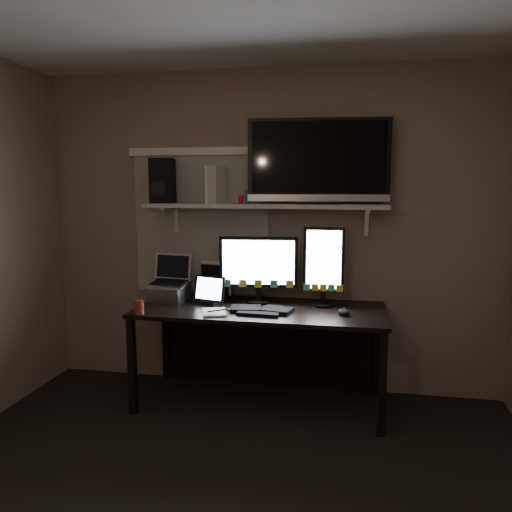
% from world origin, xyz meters
% --- Properties ---
extents(back_wall, '(3.60, 0.00, 3.60)m').
position_xyz_m(back_wall, '(0.00, 1.80, 1.25)').
color(back_wall, '#816D5D').
rests_on(back_wall, floor).
extents(window_blinds, '(1.10, 0.02, 1.10)m').
position_xyz_m(window_blinds, '(-0.55, 1.79, 1.30)').
color(window_blinds, '#B2B0A0').
rests_on(window_blinds, back_wall).
extents(desk, '(1.80, 0.75, 0.73)m').
position_xyz_m(desk, '(0.00, 1.55, 0.55)').
color(desk, black).
rests_on(desk, floor).
extents(wall_shelf, '(1.80, 0.35, 0.03)m').
position_xyz_m(wall_shelf, '(0.00, 1.62, 1.46)').
color(wall_shelf, '#B7B7B2').
rests_on(wall_shelf, back_wall).
extents(monitor_landscape, '(0.59, 0.13, 0.52)m').
position_xyz_m(monitor_landscape, '(-0.04, 1.58, 0.99)').
color(monitor_landscape, black).
rests_on(monitor_landscape, desk).
extents(monitor_portrait, '(0.30, 0.06, 0.60)m').
position_xyz_m(monitor_portrait, '(0.45, 1.57, 1.03)').
color(monitor_portrait, black).
rests_on(monitor_portrait, desk).
extents(keyboard, '(0.45, 0.19, 0.03)m').
position_xyz_m(keyboard, '(0.02, 1.33, 0.74)').
color(keyboard, black).
rests_on(keyboard, desk).
extents(mouse, '(0.11, 0.13, 0.04)m').
position_xyz_m(mouse, '(0.60, 1.34, 0.75)').
color(mouse, black).
rests_on(mouse, desk).
extents(notepad, '(0.22, 0.26, 0.01)m').
position_xyz_m(notepad, '(-0.29, 1.22, 0.74)').
color(notepad, white).
rests_on(notepad, desk).
extents(tablet, '(0.27, 0.17, 0.22)m').
position_xyz_m(tablet, '(-0.39, 1.45, 0.84)').
color(tablet, black).
rests_on(tablet, desk).
extents(file_sorter, '(0.24, 0.16, 0.28)m').
position_xyz_m(file_sorter, '(-0.41, 1.71, 0.87)').
color(file_sorter, black).
rests_on(file_sorter, desk).
extents(laptop, '(0.34, 0.29, 0.35)m').
position_xyz_m(laptop, '(-0.73, 1.51, 0.90)').
color(laptop, silver).
rests_on(laptop, desk).
extents(cup, '(0.08, 0.08, 0.10)m').
position_xyz_m(cup, '(-0.80, 1.10, 0.78)').
color(cup, maroon).
rests_on(cup, desk).
extents(sticky_notes, '(0.29, 0.22, 0.00)m').
position_xyz_m(sticky_notes, '(-0.13, 1.28, 0.73)').
color(sticky_notes, '#F0FA44').
rests_on(sticky_notes, desk).
extents(tv, '(1.04, 0.28, 0.62)m').
position_xyz_m(tv, '(0.39, 1.64, 1.79)').
color(tv, black).
rests_on(tv, wall_shelf).
extents(game_console, '(0.11, 0.24, 0.28)m').
position_xyz_m(game_console, '(-0.38, 1.64, 1.62)').
color(game_console, silver).
rests_on(game_console, wall_shelf).
extents(speaker, '(0.24, 0.27, 0.34)m').
position_xyz_m(speaker, '(-0.80, 1.62, 1.65)').
color(speaker, black).
rests_on(speaker, wall_shelf).
extents(bottles, '(0.22, 0.06, 0.14)m').
position_xyz_m(bottles, '(-0.13, 1.59, 1.55)').
color(bottles, '#A50F0C').
rests_on(bottles, wall_shelf).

